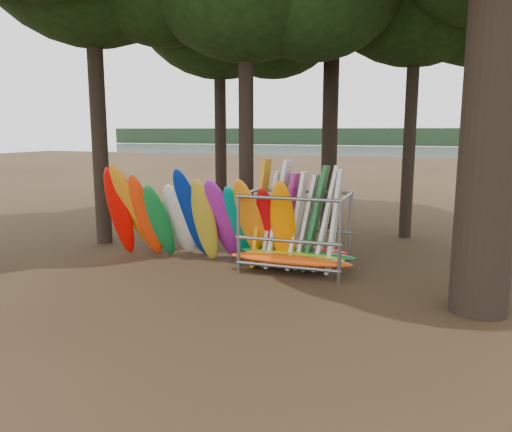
% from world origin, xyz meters
% --- Properties ---
extents(ground, '(120.00, 120.00, 0.00)m').
position_xyz_m(ground, '(0.00, 0.00, 0.00)').
color(ground, '#47331E').
rests_on(ground, ground).
extents(lake, '(160.00, 160.00, 0.00)m').
position_xyz_m(lake, '(0.00, 60.00, 0.00)').
color(lake, gray).
rests_on(lake, ground).
extents(far_shore, '(160.00, 4.00, 4.00)m').
position_xyz_m(far_shore, '(0.00, 110.00, 2.00)').
color(far_shore, black).
rests_on(far_shore, ground).
extents(kayak_row, '(5.66, 2.08, 2.88)m').
position_xyz_m(kayak_row, '(-2.15, 1.56, 1.21)').
color(kayak_row, '#E60803').
rests_on(kayak_row, ground).
extents(storage_rack, '(3.17, 1.59, 2.89)m').
position_xyz_m(storage_rack, '(0.68, 1.63, 0.97)').
color(storage_rack, slate).
rests_on(storage_rack, ground).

